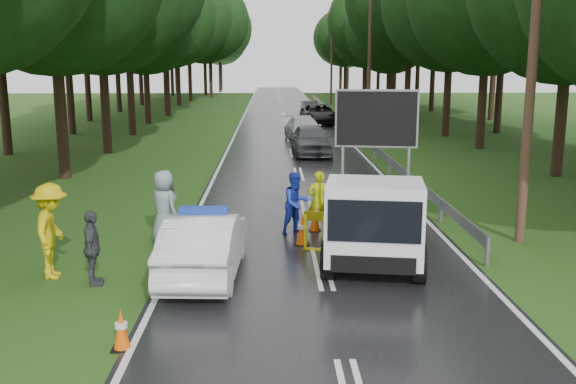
{
  "coord_description": "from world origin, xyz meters",
  "views": [
    {
      "loc": [
        -1.11,
        -13.58,
        4.51
      ],
      "look_at": [
        -0.69,
        2.1,
        1.3
      ],
      "focal_mm": 40.0,
      "sensor_mm": 36.0,
      "label": 1
    }
  ],
  "objects_px": {
    "queue_car_first": "(311,140)",
    "work_truck": "(374,218)",
    "police_sedan": "(205,245)",
    "officer": "(318,201)",
    "barrier": "(353,224)",
    "queue_car_second": "(304,129)",
    "queue_car_fourth": "(309,109)",
    "civilian": "(296,203)",
    "queue_car_third": "(319,114)"
  },
  "relations": [
    {
      "from": "queue_car_first",
      "to": "officer",
      "type": "bearing_deg",
      "value": -94.42
    },
    {
      "from": "civilian",
      "to": "queue_car_first",
      "type": "height_order",
      "value": "civilian"
    },
    {
      "from": "officer",
      "to": "civilian",
      "type": "distance_m",
      "value": 0.71
    },
    {
      "from": "police_sedan",
      "to": "queue_car_second",
      "type": "distance_m",
      "value": 24.09
    },
    {
      "from": "queue_car_third",
      "to": "queue_car_fourth",
      "type": "distance_m",
      "value": 6.01
    },
    {
      "from": "barrier",
      "to": "officer",
      "type": "height_order",
      "value": "officer"
    },
    {
      "from": "barrier",
      "to": "work_truck",
      "type": "bearing_deg",
      "value": -34.7
    },
    {
      "from": "officer",
      "to": "queue_car_first",
      "type": "bearing_deg",
      "value": -92.8
    },
    {
      "from": "queue_car_fourth",
      "to": "work_truck",
      "type": "bearing_deg",
      "value": -89.1
    },
    {
      "from": "work_truck",
      "to": "officer",
      "type": "relative_size",
      "value": 3.09
    },
    {
      "from": "police_sedan",
      "to": "queue_car_fourth",
      "type": "height_order",
      "value": "police_sedan"
    },
    {
      "from": "queue_car_first",
      "to": "queue_car_fourth",
      "type": "xyz_separation_m",
      "value": [
        1.2,
        21.59,
        -0.1
      ]
    },
    {
      "from": "work_truck",
      "to": "queue_car_third",
      "type": "xyz_separation_m",
      "value": [
        1.16,
        32.53,
        -0.31
      ]
    },
    {
      "from": "queue_car_second",
      "to": "queue_car_fourth",
      "type": "bearing_deg",
      "value": 78.38
    },
    {
      "from": "barrier",
      "to": "queue_car_third",
      "type": "relative_size",
      "value": 0.44
    },
    {
      "from": "officer",
      "to": "police_sedan",
      "type": "bearing_deg",
      "value": 54.33
    },
    {
      "from": "work_truck",
      "to": "civilian",
      "type": "bearing_deg",
      "value": 133.05
    },
    {
      "from": "queue_car_fourth",
      "to": "barrier",
      "type": "bearing_deg",
      "value": -89.74
    },
    {
      "from": "work_truck",
      "to": "queue_car_third",
      "type": "relative_size",
      "value": 0.96
    },
    {
      "from": "police_sedan",
      "to": "barrier",
      "type": "distance_m",
      "value": 3.64
    },
    {
      "from": "barrier",
      "to": "queue_car_third",
      "type": "bearing_deg",
      "value": 105.47
    },
    {
      "from": "queue_car_fourth",
      "to": "queue_car_first",
      "type": "bearing_deg",
      "value": -91.07
    },
    {
      "from": "officer",
      "to": "work_truck",
      "type": "bearing_deg",
      "value": 110.24
    },
    {
      "from": "police_sedan",
      "to": "officer",
      "type": "distance_m",
      "value": 4.62
    },
    {
      "from": "police_sedan",
      "to": "queue_car_third",
      "type": "distance_m",
      "value": 33.81
    },
    {
      "from": "civilian",
      "to": "police_sedan",
      "type": "bearing_deg",
      "value": -152.3
    },
    {
      "from": "civilian",
      "to": "queue_car_first",
      "type": "distance_m",
      "value": 14.53
    },
    {
      "from": "police_sedan",
      "to": "barrier",
      "type": "height_order",
      "value": "police_sedan"
    },
    {
      "from": "queue_car_first",
      "to": "work_truck",
      "type": "bearing_deg",
      "value": -90.41
    },
    {
      "from": "work_truck",
      "to": "officer",
      "type": "xyz_separation_m",
      "value": [
        -1.05,
        2.84,
        -0.22
      ]
    },
    {
      "from": "work_truck",
      "to": "queue_car_second",
      "type": "bearing_deg",
      "value": 100.17
    },
    {
      "from": "work_truck",
      "to": "barrier",
      "type": "xyz_separation_m",
      "value": [
        -0.41,
        0.55,
        -0.29
      ]
    },
    {
      "from": "barrier",
      "to": "civilian",
      "type": "distance_m",
      "value": 2.3
    },
    {
      "from": "barrier",
      "to": "civilian",
      "type": "height_order",
      "value": "civilian"
    },
    {
      "from": "barrier",
      "to": "queue_car_fourth",
      "type": "bearing_deg",
      "value": 106.43
    },
    {
      "from": "police_sedan",
      "to": "work_truck",
      "type": "bearing_deg",
      "value": -163.62
    },
    {
      "from": "queue_car_third",
      "to": "queue_car_first",
      "type": "bearing_deg",
      "value": -98.49
    },
    {
      "from": "queue_car_second",
      "to": "civilian",
      "type": "bearing_deg",
      "value": -100.58
    },
    {
      "from": "barrier",
      "to": "queue_car_third",
      "type": "xyz_separation_m",
      "value": [
        1.57,
        31.99,
        -0.02
      ]
    },
    {
      "from": "police_sedan",
      "to": "queue_car_second",
      "type": "relative_size",
      "value": 0.92
    },
    {
      "from": "barrier",
      "to": "queue_car_first",
      "type": "height_order",
      "value": "queue_car_first"
    },
    {
      "from": "civilian",
      "to": "queue_car_second",
      "type": "bearing_deg",
      "value": 55.67
    },
    {
      "from": "police_sedan",
      "to": "queue_car_fourth",
      "type": "xyz_separation_m",
      "value": [
        4.57,
        39.45,
        -0.03
      ]
    },
    {
      "from": "work_truck",
      "to": "barrier",
      "type": "height_order",
      "value": "work_truck"
    },
    {
      "from": "queue_car_first",
      "to": "queue_car_third",
      "type": "height_order",
      "value": "queue_car_first"
    },
    {
      "from": "barrier",
      "to": "police_sedan",
      "type": "bearing_deg",
      "value": -137.99
    },
    {
      "from": "civilian",
      "to": "queue_car_fourth",
      "type": "bearing_deg",
      "value": 55.22
    },
    {
      "from": "work_truck",
      "to": "civilian",
      "type": "height_order",
      "value": "work_truck"
    },
    {
      "from": "queue_car_first",
      "to": "queue_car_fourth",
      "type": "height_order",
      "value": "queue_car_first"
    },
    {
      "from": "police_sedan",
      "to": "work_truck",
      "type": "distance_m",
      "value": 3.87
    }
  ]
}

